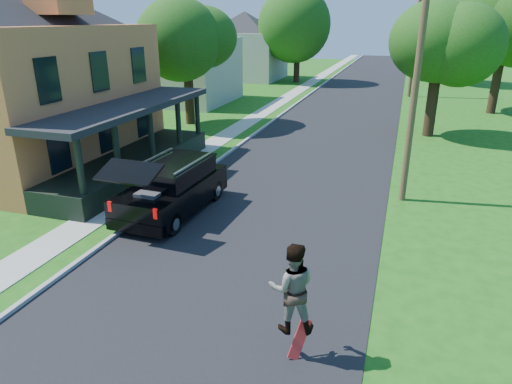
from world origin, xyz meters
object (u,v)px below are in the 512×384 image
(black_suv, at_px, (172,188))
(tree_right_near, at_px, (439,45))
(utility_pole_near, at_px, (417,76))
(skateboarder, at_px, (292,288))

(black_suv, relative_size, tree_right_near, 0.70)
(tree_right_near, height_order, utility_pole_near, utility_pole_near)
(black_suv, distance_m, skateboarder, 8.16)
(tree_right_near, bearing_deg, black_suv, -120.75)
(skateboarder, height_order, utility_pole_near, utility_pole_near)
(black_suv, bearing_deg, utility_pole_near, 28.34)
(skateboarder, bearing_deg, utility_pole_near, -119.12)
(black_suv, xyz_separation_m, utility_pole_near, (7.70, 3.77, 3.67))
(black_suv, bearing_deg, skateboarder, -43.29)
(black_suv, distance_m, tree_right_near, 17.81)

